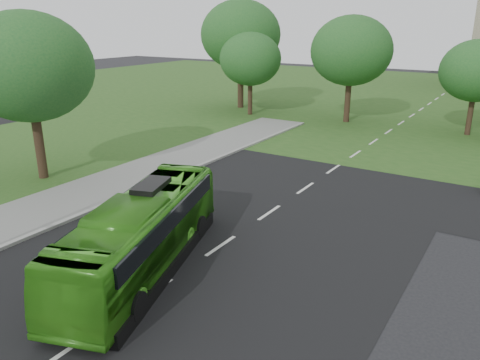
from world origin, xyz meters
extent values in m
plane|color=black|center=(0.00, 0.00, 0.00)|extent=(160.00, 160.00, 0.00)
cube|color=black|center=(0.00, 20.00, 0.01)|extent=(14.00, 120.00, 0.01)
cube|color=black|center=(0.00, 14.00, 0.01)|extent=(80.00, 12.00, 0.01)
cube|color=silver|center=(0.00, 15.00, 0.02)|extent=(0.15, 90.00, 0.01)
cube|color=#28521B|center=(0.00, 45.00, 0.01)|extent=(120.00, 60.00, 0.01)
cylinder|color=black|center=(-13.32, 26.39, 1.44)|extent=(0.43, 0.43, 2.88)
ellipsoid|color=#1C5523|center=(-13.32, 26.39, 5.17)|extent=(5.72, 5.72, 4.86)
cylinder|color=black|center=(-4.29, 27.96, 1.67)|extent=(0.50, 0.50, 3.35)
ellipsoid|color=#1C5523|center=(-4.29, 27.96, 6.10)|extent=(6.89, 6.89, 5.86)
cylinder|color=black|center=(5.52, 28.22, 1.37)|extent=(0.41, 0.41, 2.75)
ellipsoid|color=#1C5523|center=(5.52, 28.22, 4.94)|extent=(5.47, 5.47, 4.65)
cylinder|color=black|center=(-16.12, 29.15, 2.02)|extent=(0.61, 0.61, 4.04)
ellipsoid|color=#1C5523|center=(-16.12, 29.15, 7.21)|extent=(7.92, 7.92, 6.73)
cylinder|color=black|center=(-13.43, 3.73, 1.72)|extent=(0.52, 0.52, 3.44)
ellipsoid|color=#1C5523|center=(-13.43, 3.73, 6.17)|extent=(6.83, 6.83, 5.81)
imported|color=#3C971D|center=(-1.36, -0.87, 1.36)|extent=(5.27, 10.01, 2.73)
camera|label=1|loc=(9.55, -11.74, 8.46)|focal=35.00mm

